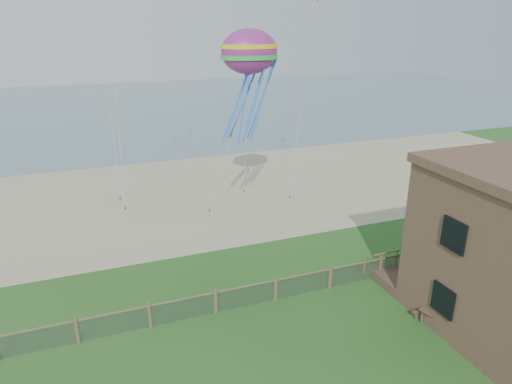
# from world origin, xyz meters

# --- Properties ---
(sand_beach) EXTENTS (72.00, 20.00, 0.02)m
(sand_beach) POSITION_xyz_m (0.00, 22.00, 0.00)
(sand_beach) COLOR tan
(sand_beach) RESTS_ON ground
(ocean) EXTENTS (160.00, 68.00, 0.02)m
(ocean) POSITION_xyz_m (0.00, 66.00, 0.00)
(ocean) COLOR slate
(ocean) RESTS_ON ground
(chainlink_fence) EXTENTS (36.20, 0.20, 1.25)m
(chainlink_fence) POSITION_xyz_m (0.00, 6.00, 0.55)
(chainlink_fence) COLOR brown
(chainlink_fence) RESTS_ON ground
(motel_deck) EXTENTS (15.00, 2.00, 0.50)m
(motel_deck) POSITION_xyz_m (13.00, 5.00, 0.25)
(motel_deck) COLOR brown
(motel_deck) RESTS_ON ground
(picnic_table) EXTENTS (2.05, 1.78, 0.73)m
(picnic_table) POSITION_xyz_m (6.16, 2.00, 0.37)
(picnic_table) COLOR brown
(picnic_table) RESTS_ON ground
(octopus_kite) EXTENTS (3.84, 2.99, 7.19)m
(octopus_kite) POSITION_xyz_m (1.95, 14.93, 9.27)
(octopus_kite) COLOR red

